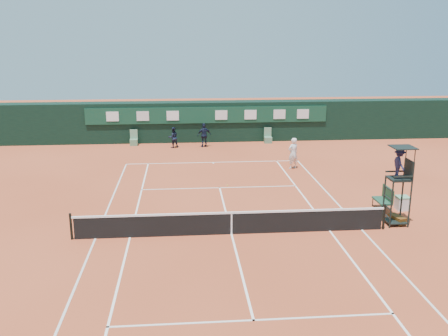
# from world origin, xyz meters

# --- Properties ---
(ground) EXTENTS (90.00, 90.00, 0.00)m
(ground) POSITION_xyz_m (0.00, 0.00, 0.00)
(ground) COLOR #BD4E2C
(ground) RESTS_ON ground
(court_lines) EXTENTS (11.05, 23.85, 0.01)m
(court_lines) POSITION_xyz_m (0.00, 0.00, 0.01)
(court_lines) COLOR silver
(court_lines) RESTS_ON ground
(tennis_net) EXTENTS (12.90, 0.10, 1.10)m
(tennis_net) POSITION_xyz_m (0.00, 0.00, 0.51)
(tennis_net) COLOR black
(tennis_net) RESTS_ON ground
(back_wall) EXTENTS (40.00, 1.65, 3.00)m
(back_wall) POSITION_xyz_m (0.00, 18.74, 1.51)
(back_wall) COLOR black
(back_wall) RESTS_ON ground
(linesman_chair_left) EXTENTS (0.55, 0.50, 1.15)m
(linesman_chair_left) POSITION_xyz_m (-5.50, 17.48, 0.32)
(linesman_chair_left) COLOR #55825C
(linesman_chair_left) RESTS_ON ground
(linesman_chair_right) EXTENTS (0.55, 0.50, 1.15)m
(linesman_chair_right) POSITION_xyz_m (4.50, 17.48, 0.32)
(linesman_chair_right) COLOR #558262
(linesman_chair_right) RESTS_ON ground
(umpire_chair) EXTENTS (0.96, 0.95, 3.42)m
(umpire_chair) POSITION_xyz_m (7.12, 0.52, 2.46)
(umpire_chair) COLOR black
(umpire_chair) RESTS_ON ground
(player_bench) EXTENTS (0.56, 1.20, 1.10)m
(player_bench) POSITION_xyz_m (7.37, 2.31, 0.60)
(player_bench) COLOR #1A412E
(player_bench) RESTS_ON ground
(tennis_bag) EXTENTS (0.56, 0.89, 0.31)m
(tennis_bag) POSITION_xyz_m (7.30, 0.69, 0.16)
(tennis_bag) COLOR black
(tennis_bag) RESTS_ON ground
(cooler) EXTENTS (0.57, 0.57, 0.65)m
(cooler) POSITION_xyz_m (8.23, 2.29, 0.33)
(cooler) COLOR silver
(cooler) RESTS_ON ground
(tennis_ball) EXTENTS (0.07, 0.07, 0.07)m
(tennis_ball) POSITION_xyz_m (0.45, 6.71, 0.03)
(tennis_ball) COLOR yellow
(tennis_ball) RESTS_ON ground
(player) EXTENTS (0.82, 0.71, 1.90)m
(player) POSITION_xyz_m (4.74, 10.00, 0.95)
(player) COLOR silver
(player) RESTS_ON ground
(ball_kid_left) EXTENTS (0.87, 0.77, 1.50)m
(ball_kid_left) POSITION_xyz_m (-2.58, 16.45, 0.75)
(ball_kid_left) COLOR black
(ball_kid_left) RESTS_ON ground
(ball_kid_right) EXTENTS (1.09, 0.68, 1.73)m
(ball_kid_right) POSITION_xyz_m (-0.35, 16.51, 0.87)
(ball_kid_right) COLOR black
(ball_kid_right) RESTS_ON ground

